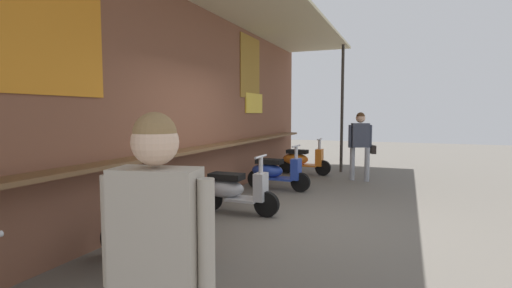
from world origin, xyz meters
name	(u,v)px	position (x,y,z in m)	size (l,w,h in m)	color
ground_plane	(297,220)	(0.00, 0.00, 0.00)	(34.05, 34.05, 0.00)	#605B54
market_stall_facade	(187,91)	(0.00, 1.91, 1.99)	(12.16, 2.09, 3.66)	brown
scooter_maroon	(146,228)	(-2.19, 1.08, 0.39)	(0.46, 1.40, 0.97)	maroon
scooter_silver	(233,190)	(0.03, 1.08, 0.39)	(0.46, 1.40, 0.97)	#B2B5BA
scooter_blue	(274,172)	(2.09, 1.08, 0.39)	(0.48, 1.40, 0.97)	#233D9E
scooter_orange	(302,160)	(4.31, 1.08, 0.39)	(0.46, 1.40, 0.97)	orange
shopper_with_handbag	(361,139)	(3.88, -0.49, 1.00)	(0.45, 0.64, 1.65)	#999EA8
shopper_browsing	(157,247)	(-4.05, -0.45, 1.00)	(0.27, 0.56, 1.64)	slate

